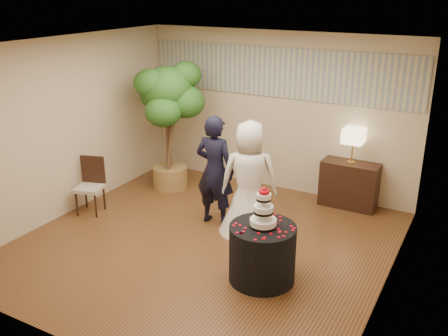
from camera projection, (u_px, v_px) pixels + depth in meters
The scene contains 15 objects.
floor at pixel (205, 243), 7.19m from camera, with size 5.00×5.00×0.00m, color brown.
ceiling at pixel (202, 45), 6.23m from camera, with size 5.00×5.00×0.00m, color white.
wall_back at pixel (277, 112), 8.76m from camera, with size 5.00×0.06×2.80m, color beige.
wall_front at pixel (65, 225), 4.65m from camera, with size 5.00×0.06×2.80m, color beige.
wall_left at pixel (67, 127), 7.84m from camera, with size 0.06×5.00×2.80m, color beige.
wall_right at pixel (394, 185), 5.58m from camera, with size 0.06×5.00×2.80m, color beige.
mural_border at pixel (278, 72), 8.51m from camera, with size 4.90×0.02×0.85m, color #9FA295.
groom at pixel (215, 171), 7.55m from camera, with size 0.63×0.41×1.72m, color black.
bride at pixel (249, 178), 7.29m from camera, with size 0.89×0.89×1.71m, color white.
cake_table at pixel (262, 253), 6.20m from camera, with size 0.83×0.83×0.74m, color black.
wedding_cake at pixel (264, 207), 5.99m from camera, with size 0.33×0.33×0.52m, color white, non-canonical shape.
console at pixel (349, 185), 8.29m from camera, with size 0.93×0.41×0.77m, color black.
table_lamp at pixel (353, 146), 8.05m from camera, with size 0.33×0.33×0.58m, color beige, non-canonical shape.
ficus_tree at pixel (168, 126), 8.79m from camera, with size 1.11×1.11×2.34m, color #265A1C, non-canonical shape.
side_chair at pixel (89, 186), 8.02m from camera, with size 0.42×0.44×0.92m, color black, non-canonical shape.
Camera 1 is at (3.32, -5.45, 3.51)m, focal length 40.00 mm.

